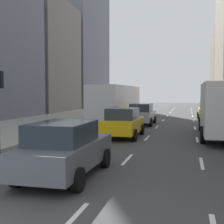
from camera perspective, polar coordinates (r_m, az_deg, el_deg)
sidewalk_left at (r=33.15m, az=-7.30°, el=-0.89°), size 8.00×66.00×0.15m
lane_markings at (r=27.07m, az=8.85°, el=-2.04°), size 5.72×56.00×0.01m
taxi_lead at (r=18.28m, az=2.07°, el=-1.90°), size 2.02×4.40×1.87m
taxi_second at (r=31.86m, az=17.18°, el=0.26°), size 2.02×4.40×1.87m
sedan_black_near at (r=9.81m, az=-8.57°, el=-6.67°), size 2.02×4.49×1.72m
sedan_silver_behind at (r=25.63m, az=5.46°, el=-0.35°), size 2.02×4.74×1.74m
city_bus at (r=29.08m, az=0.83°, el=1.91°), size 2.80×11.61×3.25m
box_truck at (r=18.86m, az=19.57°, el=0.59°), size 2.58×8.40×3.15m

